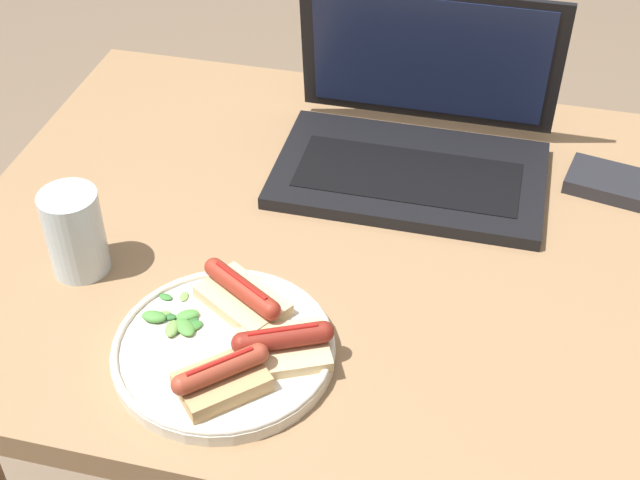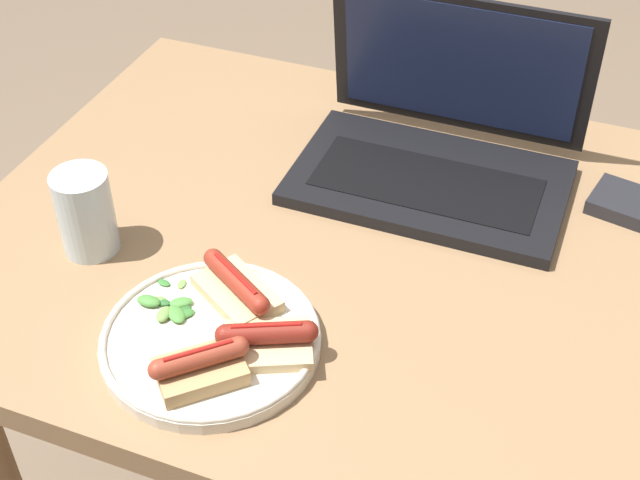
{
  "view_description": "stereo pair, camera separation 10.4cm",
  "coord_description": "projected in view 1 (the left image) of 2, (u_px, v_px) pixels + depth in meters",
  "views": [
    {
      "loc": [
        0.15,
        -0.85,
        1.45
      ],
      "look_at": [
        -0.04,
        -0.08,
        0.78
      ],
      "focal_mm": 50.0,
      "sensor_mm": 36.0,
      "label": 1
    },
    {
      "loc": [
        0.24,
        -0.82,
        1.45
      ],
      "look_at": [
        -0.04,
        -0.08,
        0.78
      ],
      "focal_mm": 50.0,
      "sensor_mm": 36.0,
      "label": 2
    }
  ],
  "objects": [
    {
      "name": "sausage_toast_left",
      "position": [
        221.0,
        377.0,
        0.91
      ],
      "size": [
        0.11,
        0.11,
        0.04
      ],
      "rotation": [
        0.0,
        0.0,
        0.76
      ],
      "color": "tan",
      "rests_on": "plate"
    },
    {
      "name": "external_drive",
      "position": [
        609.0,
        182.0,
        1.21
      ],
      "size": [
        0.12,
        0.1,
        0.02
      ],
      "rotation": [
        0.0,
        0.0,
        -0.2
      ],
      "color": "#232328",
      "rests_on": "desk"
    },
    {
      "name": "desk",
      "position": [
        365.0,
        296.0,
        1.2
      ],
      "size": [
        1.05,
        0.78,
        0.72
      ],
      "color": "#93704C",
      "rests_on": "ground_plane"
    },
    {
      "name": "laptop",
      "position": [
        415.0,
        140.0,
        1.23
      ],
      "size": [
        0.37,
        0.26,
        0.23
      ],
      "color": "black",
      "rests_on": "desk"
    },
    {
      "name": "sausage_toast_right",
      "position": [
        283.0,
        344.0,
        0.95
      ],
      "size": [
        0.12,
        0.11,
        0.04
      ],
      "rotation": [
        0.0,
        0.0,
        0.43
      ],
      "color": "#D6B784",
      "rests_on": "plate"
    },
    {
      "name": "sausage_toast_middle",
      "position": [
        242.0,
        295.0,
        1.01
      ],
      "size": [
        0.12,
        0.11,
        0.04
      ],
      "rotation": [
        0.0,
        0.0,
        2.59
      ],
      "color": "#D6B784",
      "rests_on": "plate"
    },
    {
      "name": "salad_pile",
      "position": [
        175.0,
        320.0,
        1.0
      ],
      "size": [
        0.07,
        0.08,
        0.01
      ],
      "color": "#709E4C",
      "rests_on": "plate"
    },
    {
      "name": "drinking_glass",
      "position": [
        75.0,
        232.0,
        1.06
      ],
      "size": [
        0.07,
        0.07,
        0.11
      ],
      "color": "silver",
      "rests_on": "desk"
    },
    {
      "name": "plate",
      "position": [
        224.0,
        349.0,
        0.97
      ],
      "size": [
        0.25,
        0.25,
        0.02
      ],
      "color": "silver",
      "rests_on": "desk"
    }
  ]
}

